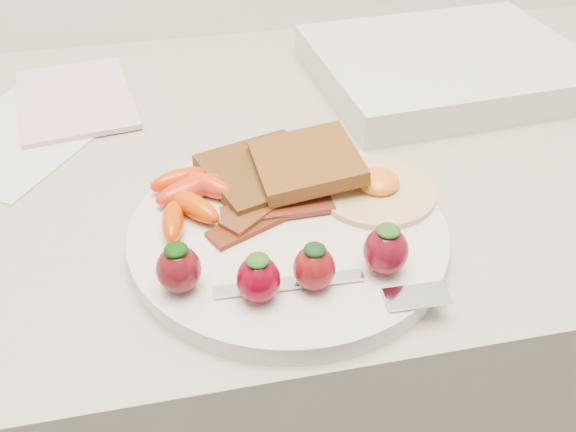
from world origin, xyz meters
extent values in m
cube|color=gray|center=(0.00, 1.70, 0.45)|extent=(2.00, 0.60, 0.90)
cylinder|color=silver|center=(0.02, 1.54, 0.91)|extent=(0.27, 0.27, 0.02)
cube|color=black|center=(0.01, 1.61, 0.93)|extent=(0.12, 0.12, 0.01)
cube|color=#461F0B|center=(0.05, 1.60, 0.94)|extent=(0.10, 0.09, 0.02)
cylinder|color=beige|center=(0.11, 1.57, 0.92)|extent=(0.12, 0.12, 0.01)
ellipsoid|color=orange|center=(0.11, 1.57, 0.93)|extent=(0.04, 0.04, 0.02)
cube|color=#3D0403|center=(0.00, 1.55, 0.92)|extent=(0.10, 0.06, 0.00)
cube|color=#470707|center=(0.02, 1.56, 0.92)|extent=(0.10, 0.03, 0.00)
cube|color=#491B0B|center=(0.01, 1.57, 0.92)|extent=(0.09, 0.08, 0.00)
ellipsoid|color=red|center=(-0.06, 1.60, 0.93)|extent=(0.07, 0.05, 0.02)
ellipsoid|color=#CB4100|center=(-0.05, 1.57, 0.93)|extent=(0.05, 0.06, 0.02)
ellipsoid|color=#BA3800|center=(-0.07, 1.55, 0.93)|extent=(0.02, 0.05, 0.02)
ellipsoid|color=red|center=(-0.04, 1.60, 0.93)|extent=(0.05, 0.05, 0.02)
ellipsoid|color=red|center=(-0.06, 1.61, 0.93)|extent=(0.06, 0.03, 0.02)
ellipsoid|color=#540B12|center=(-0.07, 1.49, 0.94)|extent=(0.03, 0.03, 0.04)
ellipsoid|color=#073204|center=(-0.07, 1.49, 0.96)|extent=(0.02, 0.02, 0.01)
ellipsoid|color=#680011|center=(-0.02, 1.46, 0.94)|extent=(0.03, 0.03, 0.04)
ellipsoid|color=#1F4F12|center=(-0.02, 1.46, 0.96)|extent=(0.02, 0.02, 0.01)
ellipsoid|color=maroon|center=(0.02, 1.47, 0.94)|extent=(0.03, 0.03, 0.04)
ellipsoid|color=black|center=(0.02, 1.47, 0.95)|extent=(0.02, 0.02, 0.01)
ellipsoid|color=#600817|center=(0.08, 1.47, 0.94)|extent=(0.03, 0.03, 0.04)
ellipsoid|color=#204B15|center=(0.08, 1.47, 0.96)|extent=(0.02, 0.02, 0.01)
cube|color=silver|center=(0.01, 1.47, 0.92)|extent=(0.11, 0.01, 0.00)
cube|color=silver|center=(0.10, 1.44, 0.92)|extent=(0.05, 0.02, 0.00)
cube|color=silver|center=(-0.23, 1.78, 0.90)|extent=(0.25, 0.26, 0.00)
cube|color=#D9A7B8|center=(-0.17, 1.84, 0.91)|extent=(0.15, 0.20, 0.01)
cube|color=beige|center=(0.27, 1.80, 0.92)|extent=(0.33, 0.27, 0.04)
camera|label=1|loc=(-0.07, 1.13, 1.26)|focal=40.00mm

